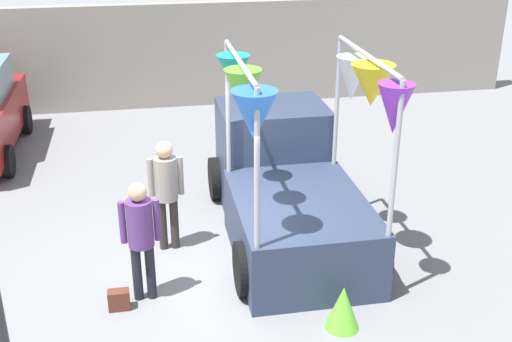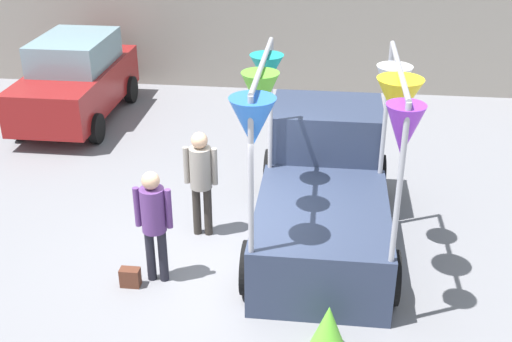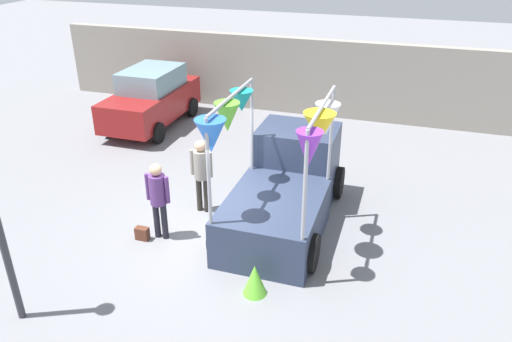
{
  "view_description": "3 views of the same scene",
  "coord_description": "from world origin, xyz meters",
  "px_view_note": "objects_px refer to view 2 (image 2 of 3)",
  "views": [
    {
      "loc": [
        -0.8,
        -7.96,
        5.09
      ],
      "look_at": [
        0.72,
        0.23,
        1.46
      ],
      "focal_mm": 45.0,
      "sensor_mm": 36.0,
      "label": 1
    },
    {
      "loc": [
        1.33,
        -7.83,
        5.51
      ],
      "look_at": [
        0.39,
        0.25,
        1.46
      ],
      "focal_mm": 45.0,
      "sensor_mm": 36.0,
      "label": 2
    },
    {
      "loc": [
        3.69,
        -8.34,
        5.97
      ],
      "look_at": [
        0.89,
        0.37,
        1.45
      ],
      "focal_mm": 35.0,
      "sensor_mm": 36.0,
      "label": 3
    }
  ],
  "objects_px": {
    "handbag": "(130,277)",
    "folded_kite_bundle_lime": "(328,326)",
    "parked_car": "(76,79)",
    "person_customer": "(154,216)",
    "vendor_truck": "(324,182)",
    "person_vendor": "(201,174)"
  },
  "relations": [
    {
      "from": "person_customer",
      "to": "folded_kite_bundle_lime",
      "type": "height_order",
      "value": "person_customer"
    },
    {
      "from": "parked_car",
      "to": "person_customer",
      "type": "bearing_deg",
      "value": -60.36
    },
    {
      "from": "folded_kite_bundle_lime",
      "to": "parked_car",
      "type": "bearing_deg",
      "value": 129.58
    },
    {
      "from": "vendor_truck",
      "to": "person_customer",
      "type": "xyz_separation_m",
      "value": [
        -2.3,
        -1.56,
        0.13
      ]
    },
    {
      "from": "person_customer",
      "to": "person_vendor",
      "type": "relative_size",
      "value": 0.97
    },
    {
      "from": "parked_car",
      "to": "vendor_truck",
      "type": "bearing_deg",
      "value": -37.45
    },
    {
      "from": "parked_car",
      "to": "folded_kite_bundle_lime",
      "type": "height_order",
      "value": "parked_car"
    },
    {
      "from": "person_vendor",
      "to": "handbag",
      "type": "distance_m",
      "value": 1.92
    },
    {
      "from": "person_customer",
      "to": "handbag",
      "type": "xyz_separation_m",
      "value": [
        -0.35,
        -0.2,
        -0.9
      ]
    },
    {
      "from": "parked_car",
      "to": "person_vendor",
      "type": "relative_size",
      "value": 2.27
    },
    {
      "from": "vendor_truck",
      "to": "parked_car",
      "type": "bearing_deg",
      "value": 142.55
    },
    {
      "from": "vendor_truck",
      "to": "folded_kite_bundle_lime",
      "type": "distance_m",
      "value": 2.75
    },
    {
      "from": "vendor_truck",
      "to": "person_customer",
      "type": "distance_m",
      "value": 2.78
    },
    {
      "from": "vendor_truck",
      "to": "folded_kite_bundle_lime",
      "type": "height_order",
      "value": "vendor_truck"
    },
    {
      "from": "person_vendor",
      "to": "handbag",
      "type": "bearing_deg",
      "value": -116.83
    },
    {
      "from": "parked_car",
      "to": "handbag",
      "type": "xyz_separation_m",
      "value": [
        3.0,
        -6.09,
        -0.8
      ]
    },
    {
      "from": "person_customer",
      "to": "parked_car",
      "type": "bearing_deg",
      "value": 119.64
    },
    {
      "from": "vendor_truck",
      "to": "person_customer",
      "type": "bearing_deg",
      "value": -145.88
    },
    {
      "from": "parked_car",
      "to": "handbag",
      "type": "bearing_deg",
      "value": -63.76
    },
    {
      "from": "person_vendor",
      "to": "handbag",
      "type": "relative_size",
      "value": 6.3
    },
    {
      "from": "handbag",
      "to": "folded_kite_bundle_lime",
      "type": "relative_size",
      "value": 0.47
    },
    {
      "from": "person_vendor",
      "to": "folded_kite_bundle_lime",
      "type": "relative_size",
      "value": 2.94
    }
  ]
}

